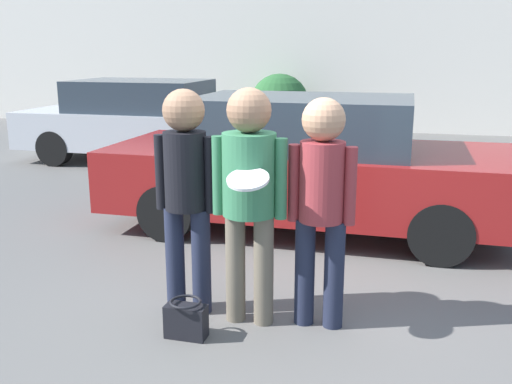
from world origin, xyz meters
The scene contains 9 objects.
ground_plane centered at (0.00, 0.00, 0.00)m, with size 56.00×56.00×0.00m, color #5B5956.
storefront_building centered at (0.00, 10.89, 2.06)m, with size 24.00×0.22×4.07m.
person_left centered at (-0.78, -0.02, 1.05)m, with size 0.49×0.32×1.76m.
person_middle_with_frisbee centered at (-0.27, -0.09, 1.08)m, with size 0.56×0.62×1.78m.
person_right centered at (0.25, 0.00, 1.02)m, with size 0.49×0.32×1.71m.
parked_car_near centered at (-0.26, 2.39, 0.76)m, with size 4.59×1.90×1.52m.
parked_car_far centered at (-3.89, 5.70, 0.75)m, with size 4.55×1.92×1.49m.
shrub centered at (-2.31, 9.97, 0.73)m, with size 1.46×1.46×1.46m.
handbag centered at (-0.64, -0.45, 0.14)m, with size 0.30×0.23×0.29m.
Camera 1 is at (0.82, -3.96, 2.03)m, focal length 40.00 mm.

